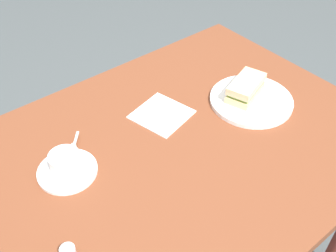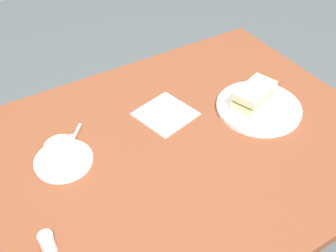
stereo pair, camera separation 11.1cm
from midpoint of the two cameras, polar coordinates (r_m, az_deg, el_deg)
dining_table at (r=1.18m, az=4.47°, el=-6.22°), size 1.12×0.86×0.77m
sandwich_plate at (r=1.25m, az=15.35°, el=2.45°), size 0.26×0.26×0.01m
sandwich_front at (r=1.24m, az=14.75°, el=4.25°), size 0.16×0.11×0.06m
coffee_saucer at (r=1.07m, az=-11.88°, el=-5.03°), size 0.15×0.15×0.01m
coffee_cup at (r=1.05m, az=-12.09°, el=-3.72°), size 0.09×0.08×0.05m
spoon at (r=1.11m, az=-10.74°, el=-2.01°), size 0.07×0.08×0.01m
napkin at (r=1.19m, az=2.29°, el=1.62°), size 0.18×0.18×0.00m
salt_shaker at (r=0.90m, az=-13.38°, el=-16.19°), size 0.03×0.03×0.06m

